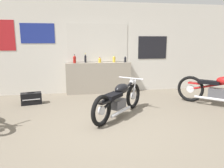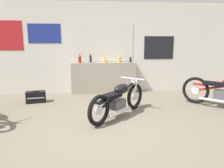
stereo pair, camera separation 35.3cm
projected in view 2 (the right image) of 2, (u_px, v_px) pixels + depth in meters
name	position (u px, v px, depth m)	size (l,w,h in m)	color
ground_plane	(108.00, 129.00, 4.13)	(24.00, 24.00, 0.00)	#706656
wall_back	(100.00, 48.00, 6.86)	(10.00, 0.07, 2.80)	silver
sill_counter	(104.00, 78.00, 6.88)	(2.02, 0.28, 0.97)	gray
bottle_leftmost	(80.00, 59.00, 6.65)	(0.09, 0.09, 0.27)	maroon
bottle_left_center	(91.00, 58.00, 6.75)	(0.06, 0.06, 0.29)	black
bottle_center	(105.00, 60.00, 6.74)	(0.09, 0.09, 0.17)	gold
bottle_right_center	(119.00, 59.00, 6.82)	(0.08, 0.08, 0.22)	gold
bottle_rightmost	(130.00, 59.00, 6.82)	(0.07, 0.07, 0.21)	black
motorcycle_black	(119.00, 99.00, 4.73)	(1.39, 1.51, 0.78)	black
hard_case_black	(36.00, 97.00, 5.85)	(0.55, 0.34, 0.33)	black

